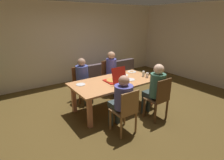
# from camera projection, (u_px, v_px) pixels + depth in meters

# --- Properties ---
(ground_plane) EXTENTS (20.00, 20.00, 0.00)m
(ground_plane) POSITION_uv_depth(u_px,v_px,m) (114.00, 108.00, 4.55)
(ground_plane) COLOR brown
(back_wall) EXTENTS (7.45, 0.12, 2.68)m
(back_wall) POSITION_uv_depth(u_px,v_px,m) (70.00, 43.00, 6.15)
(back_wall) COLOR beige
(back_wall) RESTS_ON ground
(side_wall_right) EXTENTS (0.12, 4.48, 2.68)m
(side_wall_right) POSITION_uv_depth(u_px,v_px,m) (182.00, 41.00, 6.73)
(side_wall_right) COLOR beige
(side_wall_right) RESTS_ON ground
(dining_table) EXTENTS (2.07, 1.07, 0.73)m
(dining_table) POSITION_uv_depth(u_px,v_px,m) (114.00, 84.00, 4.34)
(dining_table) COLOR tan
(dining_table) RESTS_ON ground
(chair_0) EXTENTS (0.43, 0.41, 0.91)m
(chair_0) POSITION_uv_depth(u_px,v_px,m) (81.00, 82.00, 4.92)
(chair_0) COLOR brown
(chair_0) RESTS_ON ground
(person_0) EXTENTS (0.33, 0.54, 1.18)m
(person_0) POSITION_uv_depth(u_px,v_px,m) (83.00, 77.00, 4.74)
(person_0) COLOR #3F4436
(person_0) RESTS_ON ground
(chair_1) EXTENTS (0.43, 0.42, 0.92)m
(chair_1) POSITION_uv_depth(u_px,v_px,m) (126.00, 111.00, 3.40)
(chair_1) COLOR olive
(chair_1) RESTS_ON ground
(person_1) EXTENTS (0.36, 0.53, 1.18)m
(person_1) POSITION_uv_depth(u_px,v_px,m) (122.00, 98.00, 3.44)
(person_1) COLOR #374445
(person_1) RESTS_ON ground
(chair_2) EXTENTS (0.44, 0.40, 0.98)m
(chair_2) POSITION_uv_depth(u_px,v_px,m) (159.00, 98.00, 3.89)
(chair_2) COLOR brown
(chair_2) RESTS_ON ground
(person_2) EXTENTS (0.33, 0.52, 1.26)m
(person_2) POSITION_uv_depth(u_px,v_px,m) (155.00, 87.00, 3.92)
(person_2) COLOR #303D3A
(person_2) RESTS_ON ground
(chair_3) EXTENTS (0.46, 0.40, 0.97)m
(chair_3) POSITION_uv_depth(u_px,v_px,m) (110.00, 76.00, 5.39)
(chair_3) COLOR brown
(chair_3) RESTS_ON ground
(person_3) EXTENTS (0.30, 0.51, 1.27)m
(person_3) POSITION_uv_depth(u_px,v_px,m) (112.00, 70.00, 5.21)
(person_3) COLOR #3D354B
(person_3) RESTS_ON ground
(pizza_box_0) EXTENTS (0.38, 0.47, 0.39)m
(pizza_box_0) POSITION_uv_depth(u_px,v_px,m) (114.00, 80.00, 4.24)
(pizza_box_0) COLOR red
(pizza_box_0) RESTS_ON dining_table
(plate_0) EXTENTS (0.23, 0.23, 0.01)m
(plate_0) POSITION_uv_depth(u_px,v_px,m) (130.00, 80.00, 4.39)
(plate_0) COLOR white
(plate_0) RESTS_ON dining_table
(plate_1) EXTENTS (0.25, 0.25, 0.03)m
(plate_1) POSITION_uv_depth(u_px,v_px,m) (124.00, 75.00, 4.73)
(plate_1) COLOR white
(plate_1) RESTS_ON dining_table
(plate_2) EXTENTS (0.21, 0.21, 0.01)m
(plate_2) POSITION_uv_depth(u_px,v_px,m) (81.00, 85.00, 4.07)
(plate_2) COLOR white
(plate_2) RESTS_ON dining_table
(plate_3) EXTENTS (0.25, 0.25, 0.03)m
(plate_3) POSITION_uv_depth(u_px,v_px,m) (132.00, 72.00, 5.03)
(plate_3) COLOR white
(plate_3) RESTS_ON dining_table
(drinking_glass_0) EXTENTS (0.08, 0.08, 0.12)m
(drinking_glass_0) POSITION_uv_depth(u_px,v_px,m) (147.00, 75.00, 4.56)
(drinking_glass_0) COLOR silver
(drinking_glass_0) RESTS_ON dining_table
(drinking_glass_1) EXTENTS (0.07, 0.07, 0.14)m
(drinking_glass_1) POSITION_uv_depth(u_px,v_px,m) (143.00, 74.00, 4.64)
(drinking_glass_1) COLOR silver
(drinking_glass_1) RESTS_ON dining_table
(couch) EXTENTS (1.90, 0.84, 0.74)m
(couch) POSITION_uv_depth(u_px,v_px,m) (107.00, 73.00, 6.55)
(couch) COLOR #53444A
(couch) RESTS_ON ground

